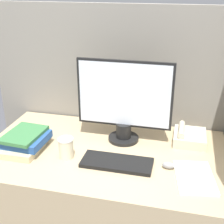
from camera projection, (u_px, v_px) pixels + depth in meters
cubicle_panel_rear at (119, 118)px, 2.16m from camera, size 1.77×0.04×1.52m
desk at (103, 204)px, 1.92m from camera, size 1.37×0.81×0.76m
monitor at (124, 103)px, 1.79m from camera, size 0.55×0.18×0.49m
keyboard at (117, 163)px, 1.64m from camera, size 0.37×0.16×0.02m
mouse at (168, 165)px, 1.60m from camera, size 0.06×0.04×0.04m
coffee_cup at (66, 148)px, 1.68m from camera, size 0.08×0.08×0.12m
book_stack at (25, 141)px, 1.77m from camera, size 0.24×0.28×0.10m
desk_telephone at (189, 137)px, 1.85m from camera, size 0.18×0.21×0.10m
paper_pile at (195, 177)px, 1.53m from camera, size 0.22×0.30×0.01m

